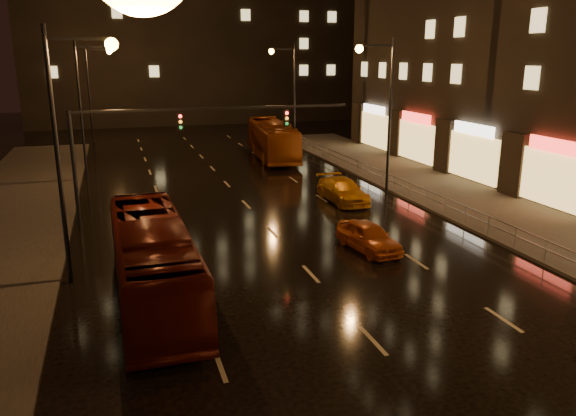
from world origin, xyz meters
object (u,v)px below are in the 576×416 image
(bus_curb, at_px, (273,140))
(taxi_far, at_px, (343,190))
(taxi_near, at_px, (369,237))
(bus_red, at_px, (153,260))

(bus_curb, relative_size, taxi_far, 2.41)
(taxi_far, bearing_deg, taxi_near, -106.57)
(taxi_near, height_order, taxi_far, taxi_far)
(bus_red, bearing_deg, bus_curb, 64.68)
(bus_curb, bearing_deg, taxi_near, -89.74)
(bus_red, bearing_deg, taxi_near, 13.57)
(bus_red, xyz_separation_m, taxi_far, (12.46, 11.55, -0.84))
(bus_curb, distance_m, taxi_near, 25.34)
(bus_curb, height_order, taxi_far, bus_curb)
(bus_curb, distance_m, taxi_far, 16.33)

